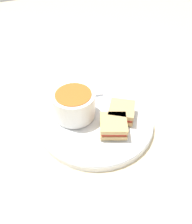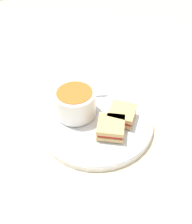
{
  "view_description": "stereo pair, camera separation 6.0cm",
  "coord_description": "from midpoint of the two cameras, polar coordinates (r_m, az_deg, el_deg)",
  "views": [
    {
      "loc": [
        0.17,
        0.4,
        0.46
      ],
      "look_at": [
        0.0,
        0.0,
        0.04
      ],
      "focal_mm": 35.0,
      "sensor_mm": 36.0,
      "label": 1
    },
    {
      "loc": [
        0.11,
        0.42,
        0.46
      ],
      "look_at": [
        0.0,
        0.0,
        0.04
      ],
      "focal_mm": 35.0,
      "sensor_mm": 36.0,
      "label": 2
    }
  ],
  "objects": [
    {
      "name": "ground_plane",
      "position": [
        0.63,
        2.73,
        -2.91
      ],
      "size": [
        2.4,
        2.4,
        0.0
      ],
      "primitive_type": "plane",
      "color": "beige"
    },
    {
      "name": "plate",
      "position": [
        0.62,
        2.76,
        -2.21
      ],
      "size": [
        0.32,
        0.32,
        0.02
      ],
      "color": "white",
      "rests_on": "ground_plane"
    },
    {
      "name": "soup_bowl",
      "position": [
        0.6,
        -2.62,
        2.39
      ],
      "size": [
        0.12,
        0.12,
        0.07
      ],
      "color": "white",
      "rests_on": "plate"
    },
    {
      "name": "sandwich_half_far",
      "position": [
        0.61,
        9.61,
        -0.68
      ],
      "size": [
        0.1,
        0.1,
        0.03
      ],
      "rotation": [
        0.0,
        0.0,
        2.55
      ],
      "color": "tan",
      "rests_on": "plate"
    },
    {
      "name": "sandwich_half_near",
      "position": [
        0.57,
        6.9,
        -4.14
      ],
      "size": [
        0.09,
        0.09,
        0.03
      ],
      "rotation": [
        0.0,
        0.0,
        2.74
      ],
      "color": "tan",
      "rests_on": "plate"
    },
    {
      "name": "spoon",
      "position": [
        0.68,
        -2.5,
        4.1
      ],
      "size": [
        0.13,
        0.03,
        0.01
      ],
      "rotation": [
        0.0,
        0.0,
        6.12
      ],
      "color": "silver",
      "rests_on": "plate"
    }
  ]
}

